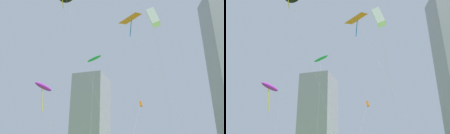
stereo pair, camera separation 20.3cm
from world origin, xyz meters
The scene contains 6 objects.
kite_flying_1 centered at (7.01, -1.09, 14.93)m, with size 1.76×11.84×15.99m.
kite_flying_2 centered at (-10.41, 9.47, 12.49)m, with size 2.10×5.89×13.06m.
kite_flying_3 centered at (-10.08, 30.89, 26.23)m, with size 5.65×12.01×26.74m.
kite_flying_4 centered at (1.21, 29.96, 13.82)m, with size 3.21×7.28×14.54m.
kite_flying_6 centered at (3.73, 5.23, 19.33)m, with size 9.22×3.18×20.27m.
distant_highrise_1 centered at (-44.95, 127.59, 28.65)m, with size 20.02×22.89×57.30m, color #939399.
Camera 1 is at (8.13, -21.07, 1.93)m, focal length 38.50 mm.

